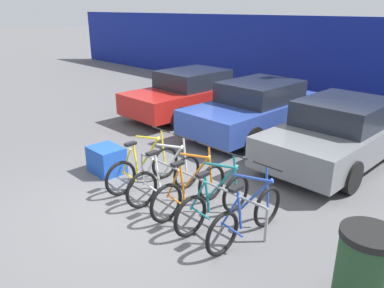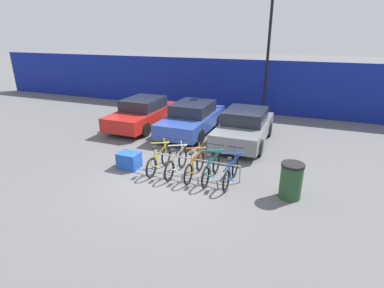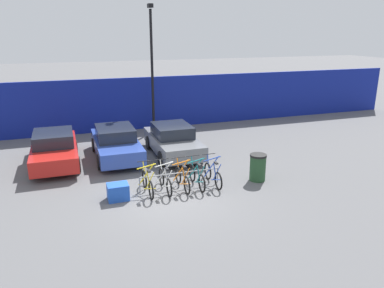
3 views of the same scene
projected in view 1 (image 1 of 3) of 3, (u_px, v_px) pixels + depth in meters
name	position (u px, v px, depth m)	size (l,w,h in m)	color
ground_plane	(142.00, 206.00, 6.47)	(120.00, 120.00, 0.00)	#59595B
hoarding_wall	(374.00, 65.00, 12.18)	(36.00, 0.16, 2.95)	navy
bike_rack	(195.00, 181.00, 6.33)	(2.99, 0.04, 0.57)	gray
bicycle_yellow	(144.00, 168.00, 7.09)	(0.68, 1.71, 1.05)	black
bicycle_white	(165.00, 178.00, 6.67)	(0.68, 1.71, 1.05)	black
bicycle_orange	(190.00, 190.00, 6.24)	(0.68, 1.71, 1.05)	black
bicycle_teal	(215.00, 201.00, 5.87)	(0.68, 1.71, 1.05)	black
bicycle_blue	(246.00, 216.00, 5.44)	(0.68, 1.71, 1.05)	black
car_red	(191.00, 93.00, 11.79)	(1.91, 4.34, 1.40)	red
car_blue	(257.00, 108.00, 10.06)	(1.91, 4.39, 1.40)	#2D479E
car_grey	(340.00, 132.00, 8.11)	(1.91, 4.21, 1.40)	slate
trash_bin	(364.00, 272.00, 4.10)	(0.63, 0.63, 1.03)	#234728
cargo_crate	(107.00, 160.00, 7.73)	(0.70, 0.56, 0.55)	blue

